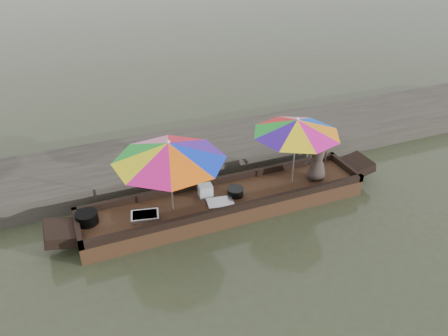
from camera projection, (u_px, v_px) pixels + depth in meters
name	position (u px, v px, depth m)	size (l,w,h in m)	color
water	(226.00, 210.00, 9.36)	(80.00, 80.00, 0.00)	#3B432F
dock	(192.00, 155.00, 10.99)	(22.00, 2.20, 0.50)	#2D2B26
boat_hull	(226.00, 204.00, 9.27)	(6.12, 1.20, 0.35)	#3C2214
cooking_pot	(87.00, 218.00, 8.36)	(0.43, 0.43, 0.22)	black
tray_crayfish	(145.00, 216.00, 8.52)	(0.54, 0.37, 0.09)	silver
tray_scallop	(220.00, 203.00, 8.94)	(0.54, 0.37, 0.06)	silver
charcoal_grill	(235.00, 192.00, 9.20)	(0.33, 0.33, 0.16)	black
supply_bag	(205.00, 190.00, 9.16)	(0.28, 0.22, 0.26)	silver
vendor	(318.00, 156.00, 9.52)	(0.57, 0.37, 1.17)	#382D28
umbrella_bow	(171.00, 176.00, 8.41)	(2.19, 2.19, 1.55)	#4214A5
umbrella_stern	(295.00, 151.00, 9.31)	(1.87, 1.87, 1.55)	blue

